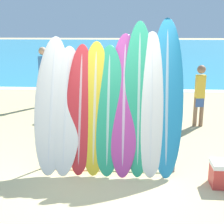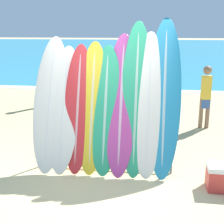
{
  "view_description": "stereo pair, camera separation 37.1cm",
  "coord_description": "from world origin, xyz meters",
  "views": [
    {
      "loc": [
        0.49,
        -4.39,
        2.35
      ],
      "look_at": [
        0.04,
        1.33,
        0.81
      ],
      "focal_mm": 50.0,
      "sensor_mm": 36.0,
      "label": 1
    },
    {
      "loc": [
        0.86,
        -4.35,
        2.35
      ],
      "look_at": [
        0.04,
        1.33,
        0.81
      ],
      "focal_mm": 50.0,
      "sensor_mm": 36.0,
      "label": 2
    }
  ],
  "objects": [
    {
      "name": "cooler_box",
      "position": [
        1.89,
        0.1,
        0.2
      ],
      "size": [
        0.46,
        0.35,
        0.39
      ],
      "color": "red",
      "rests_on": "ground_plane"
    },
    {
      "name": "surfboard_slot_6",
      "position": [
        0.54,
        0.66,
        1.25
      ],
      "size": [
        0.51,
        0.89,
        2.49
      ],
      "color": "#289E70",
      "rests_on": "ground_plane"
    },
    {
      "name": "ocean_water",
      "position": [
        0.0,
        37.03,
        0.0
      ],
      "size": [
        120.0,
        60.0,
        0.01
      ],
      "color": "teal",
      "rests_on": "ground_plane"
    },
    {
      "name": "surfboard_rack",
      "position": [
        0.04,
        0.53,
        0.44
      ],
      "size": [
        2.26,
        0.04,
        0.8
      ],
      "color": "slate",
      "rests_on": "ground_plane"
    },
    {
      "name": "person_near_water",
      "position": [
        -1.12,
        4.13,
        0.95
      ],
      "size": [
        0.3,
        0.27,
        1.73
      ],
      "rotation": [
        0.0,
        0.0,
        2.61
      ],
      "color": "#846047",
      "rests_on": "ground_plane"
    },
    {
      "name": "surfboard_slot_4",
      "position": [
        0.04,
        0.6,
        1.05
      ],
      "size": [
        0.53,
        0.79,
        2.1
      ],
      "color": "#289E70",
      "rests_on": "ground_plane"
    },
    {
      "name": "surfboard_slot_0",
      "position": [
        -0.93,
        0.65,
        1.12
      ],
      "size": [
        0.6,
        0.99,
        2.24
      ],
      "color": "silver",
      "rests_on": "ground_plane"
    },
    {
      "name": "ground_plane",
      "position": [
        0.0,
        0.0,
        0.0
      ],
      "size": [
        160.0,
        160.0,
        0.0
      ],
      "primitive_type": "plane",
      "color": "tan"
    },
    {
      "name": "surfboard_slot_3",
      "position": [
        -0.19,
        0.61,
        1.08
      ],
      "size": [
        0.51,
        0.78,
        2.16
      ],
      "color": "yellow",
      "rests_on": "ground_plane"
    },
    {
      "name": "person_mid_beach",
      "position": [
        -2.35,
        4.99,
        0.99
      ],
      "size": [
        0.29,
        0.31,
        1.82
      ],
      "rotation": [
        0.0,
        0.0,
        0.93
      ],
      "color": "tan",
      "rests_on": "ground_plane"
    },
    {
      "name": "surfboard_slot_8",
      "position": [
        1.0,
        0.67,
        1.27
      ],
      "size": [
        0.54,
        0.91,
        2.54
      ],
      "color": "teal",
      "rests_on": "ground_plane"
    },
    {
      "name": "person_far_left",
      "position": [
        2.04,
        3.18,
        0.83
      ],
      "size": [
        0.25,
        0.2,
        1.52
      ],
      "rotation": [
        0.0,
        0.0,
        0.14
      ],
      "color": "#846047",
      "rests_on": "ground_plane"
    },
    {
      "name": "surfboard_slot_5",
      "position": [
        0.3,
        0.64,
        1.15
      ],
      "size": [
        0.54,
        0.94,
        2.29
      ],
      "color": "#B23D8E",
      "rests_on": "ground_plane"
    },
    {
      "name": "surfboard_slot_7",
      "position": [
        0.74,
        0.63,
        1.16
      ],
      "size": [
        0.54,
        0.85,
        2.32
      ],
      "color": "silver",
      "rests_on": "ground_plane"
    },
    {
      "name": "surfboard_slot_2",
      "position": [
        -0.43,
        0.6,
        1.06
      ],
      "size": [
        0.48,
        0.77,
        2.11
      ],
      "color": "red",
      "rests_on": "ground_plane"
    },
    {
      "name": "surfboard_slot_1",
      "position": [
        -0.68,
        0.61,
        1.04
      ],
      "size": [
        0.55,
        0.93,
        2.08
      ],
      "color": "silver",
      "rests_on": "ground_plane"
    }
  ]
}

